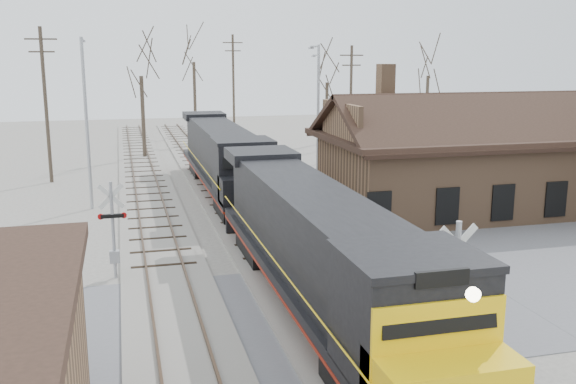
# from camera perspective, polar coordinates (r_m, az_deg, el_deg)

# --- Properties ---
(ground) EXTENTS (140.00, 140.00, 0.00)m
(ground) POSITION_cam_1_polar(r_m,az_deg,el_deg) (21.49, 2.47, -10.79)
(ground) COLOR #A49E94
(ground) RESTS_ON ground
(road) EXTENTS (60.00, 9.00, 0.03)m
(road) POSITION_cam_1_polar(r_m,az_deg,el_deg) (21.48, 2.47, -10.75)
(road) COLOR slate
(road) RESTS_ON ground
(track_main) EXTENTS (3.40, 90.00, 0.24)m
(track_main) POSITION_cam_1_polar(r_m,az_deg,el_deg) (35.40, -4.67, -1.51)
(track_main) COLOR #A49E94
(track_main) RESTS_ON ground
(track_siding) EXTENTS (3.40, 90.00, 0.24)m
(track_siding) POSITION_cam_1_polar(r_m,az_deg,el_deg) (34.93, -11.96, -1.92)
(track_siding) COLOR #A49E94
(track_siding) RESTS_ON ground
(depot) EXTENTS (15.20, 9.31, 7.90)m
(depot) POSITION_cam_1_polar(r_m,az_deg,el_deg) (36.20, 15.19, 2.19)
(depot) COLOR #856145
(depot) RESTS_ON ground
(locomotive_lead) EXTENTS (2.88, 19.26, 4.27)m
(locomotive_lead) POSITION_cam_1_polar(r_m,az_deg,el_deg) (20.31, 2.90, -5.41)
(locomotive_lead) COLOR black
(locomotive_lead) RESTS_ON ground
(locomotive_trailing) EXTENTS (2.88, 19.26, 4.05)m
(locomotive_trailing) POSITION_cam_1_polar(r_m,az_deg,el_deg) (38.94, -5.77, 2.98)
(locomotive_trailing) COLOR black
(locomotive_trailing) RESTS_ON ground
(crossbuck_near) EXTENTS (1.22, 0.32, 4.26)m
(crossbuck_near) POSITION_cam_1_polar(r_m,az_deg,el_deg) (17.36, 14.57, -9.80)
(crossbuck_near) COLOR #A5A8AD
(crossbuck_near) RESTS_ON ground
(crossbuck_far) EXTENTS (1.07, 0.28, 3.75)m
(crossbuck_far) POSITION_cam_1_polar(r_m,az_deg,el_deg) (25.10, -15.27, -3.53)
(crossbuck_far) COLOR #A5A8AD
(crossbuck_far) RESTS_ON ground
(streetlight_a) EXTENTS (0.25, 2.04, 9.31)m
(streetlight_a) POSITION_cam_1_polar(r_m,az_deg,el_deg) (36.56, -17.50, 6.56)
(streetlight_a) COLOR #A5A8AD
(streetlight_a) RESTS_ON ground
(streetlight_b) EXTENTS (0.25, 2.04, 9.02)m
(streetlight_b) POSITION_cam_1_polar(r_m,az_deg,el_deg) (42.38, 2.63, 7.58)
(streetlight_b) COLOR #A5A8AD
(streetlight_b) RESTS_ON ground
(streetlight_c) EXTENTS (0.25, 2.04, 8.48)m
(streetlight_c) POSITION_cam_1_polar(r_m,az_deg,el_deg) (56.72, 2.70, 8.41)
(streetlight_c) COLOR #A5A8AD
(streetlight_c) RESTS_ON ground
(utility_pole_a) EXTENTS (2.00, 0.24, 10.18)m
(utility_pole_a) POSITION_cam_1_polar(r_m,az_deg,el_deg) (45.26, -20.74, 7.44)
(utility_pole_a) COLOR #382D23
(utility_pole_a) RESTS_ON ground
(utility_pole_b) EXTENTS (2.00, 0.24, 10.40)m
(utility_pole_b) POSITION_cam_1_polar(r_m,az_deg,el_deg) (65.82, -4.87, 9.46)
(utility_pole_b) COLOR #382D23
(utility_pole_b) RESTS_ON ground
(utility_pole_c) EXTENTS (2.00, 0.24, 9.16)m
(utility_pole_c) POSITION_cam_1_polar(r_m,az_deg,el_deg) (54.10, 5.60, 8.23)
(utility_pole_c) COLOR #382D23
(utility_pole_c) RESTS_ON ground
(tree_b) EXTENTS (4.48, 4.48, 10.98)m
(tree_b) POSITION_cam_1_polar(r_m,az_deg,el_deg) (54.19, -12.98, 11.19)
(tree_b) COLOR #382D23
(tree_b) RESTS_ON ground
(tree_c) EXTENTS (5.13, 5.13, 12.58)m
(tree_c) POSITION_cam_1_polar(r_m,az_deg,el_deg) (68.81, -8.41, 12.43)
(tree_c) COLOR #382D23
(tree_c) RESTS_ON ground
(tree_d) EXTENTS (3.88, 3.88, 9.51)m
(tree_d) POSITION_cam_1_polar(r_m,az_deg,el_deg) (62.46, 3.50, 10.56)
(tree_d) COLOR #382D23
(tree_d) RESTS_ON ground
(tree_e) EXTENTS (4.31, 4.31, 10.56)m
(tree_e) POSITION_cam_1_polar(r_m,az_deg,el_deg) (63.41, 12.39, 11.02)
(tree_e) COLOR #382D23
(tree_e) RESTS_ON ground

